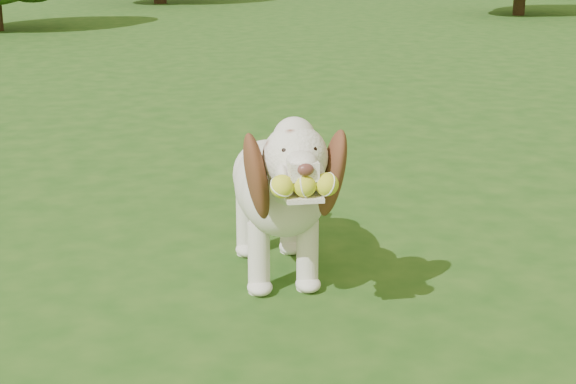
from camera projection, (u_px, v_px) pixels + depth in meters
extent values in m
plane|color=#1B4513|center=(279.00, 249.00, 3.94)|extent=(80.00, 80.00, 0.00)
ellipsoid|color=silver|center=(275.00, 186.00, 3.59)|extent=(0.40, 0.67, 0.34)
ellipsoid|color=silver|center=(284.00, 194.00, 3.35)|extent=(0.36, 0.36, 0.33)
ellipsoid|color=silver|center=(267.00, 174.00, 3.80)|extent=(0.33, 0.33, 0.30)
cylinder|color=silver|center=(289.00, 182.00, 3.21)|extent=(0.20, 0.28, 0.26)
sphere|color=silver|center=(295.00, 157.00, 3.06)|extent=(0.26, 0.26, 0.23)
sphere|color=silver|center=(294.00, 138.00, 3.06)|extent=(0.17, 0.17, 0.15)
cube|color=silver|center=(302.00, 168.00, 2.93)|extent=(0.11, 0.15, 0.06)
ellipsoid|color=#592D28|center=(306.00, 170.00, 2.86)|extent=(0.06, 0.04, 0.04)
cube|color=silver|center=(302.00, 196.00, 2.95)|extent=(0.14, 0.16, 0.02)
ellipsoid|color=brown|center=(256.00, 177.00, 3.06)|extent=(0.15, 0.22, 0.36)
ellipsoid|color=brown|center=(332.00, 173.00, 3.11)|extent=(0.15, 0.23, 0.36)
cylinder|color=silver|center=(263.00, 158.00, 3.92)|extent=(0.08, 0.17, 0.13)
cylinder|color=silver|center=(259.00, 258.00, 3.43)|extent=(0.10, 0.10, 0.29)
cylinder|color=silver|center=(307.00, 255.00, 3.46)|extent=(0.10, 0.10, 0.29)
cylinder|color=silver|center=(246.00, 223.00, 3.83)|extent=(0.10, 0.10, 0.29)
cylinder|color=silver|center=(290.00, 221.00, 3.86)|extent=(0.10, 0.10, 0.29)
sphere|color=gold|center=(282.00, 186.00, 2.89)|extent=(0.09, 0.09, 0.08)
sphere|color=gold|center=(305.00, 185.00, 2.90)|extent=(0.09, 0.09, 0.08)
sphere|color=gold|center=(327.00, 184.00, 2.91)|extent=(0.09, 0.09, 0.08)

